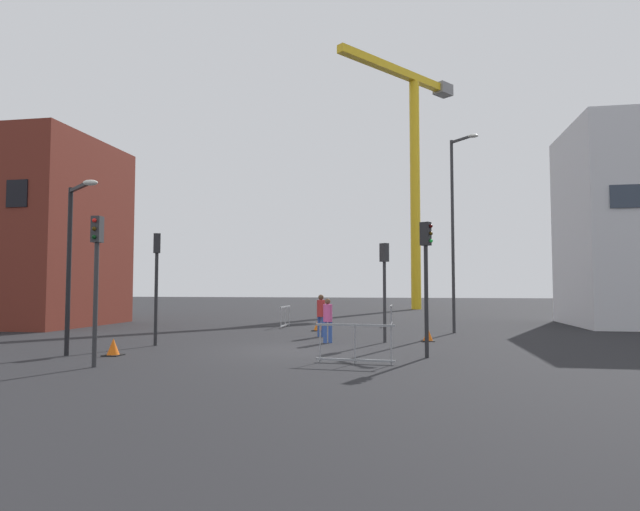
% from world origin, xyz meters
% --- Properties ---
extents(ground, '(160.00, 160.00, 0.00)m').
position_xyz_m(ground, '(0.00, 0.00, 0.00)').
color(ground, black).
extents(brick_building, '(8.28, 7.76, 9.99)m').
position_xyz_m(brick_building, '(-16.58, 8.64, 5.00)').
color(brick_building, maroon).
rests_on(brick_building, ground).
extents(construction_crane, '(10.16, 12.21, 22.10)m').
position_xyz_m(construction_crane, '(4.32, 32.14, 14.44)').
color(construction_crane, gold).
rests_on(construction_crane, ground).
extents(streetlamp_tall, '(1.14, 1.21, 8.83)m').
position_xyz_m(streetlamp_tall, '(6.06, 7.58, 5.05)').
color(streetlamp_tall, '#2D2D30').
rests_on(streetlamp_tall, ground).
extents(streetlamp_short, '(1.73, 1.38, 5.16)m').
position_xyz_m(streetlamp_short, '(-6.01, -2.61, 3.23)').
color(streetlamp_short, black).
rests_on(streetlamp_short, ground).
extents(traffic_light_far, '(0.27, 0.38, 3.97)m').
position_xyz_m(traffic_light_far, '(-4.11, -4.34, 2.67)').
color(traffic_light_far, '#2D2D30').
rests_on(traffic_light_far, ground).
extents(traffic_light_near, '(0.34, 0.39, 4.01)m').
position_xyz_m(traffic_light_near, '(-4.92, 0.63, 2.69)').
color(traffic_light_near, '#232326').
rests_on(traffic_light_near, ground).
extents(traffic_light_verge, '(0.39, 0.34, 4.03)m').
position_xyz_m(traffic_light_verge, '(4.53, -0.97, 2.71)').
color(traffic_light_verge, '#232326').
rests_on(traffic_light_verge, ground).
extents(traffic_light_island, '(0.37, 0.37, 3.74)m').
position_xyz_m(traffic_light_island, '(3.07, 3.11, 2.53)').
color(traffic_light_island, '#2D2D30').
rests_on(traffic_light_island, ground).
extents(pedestrian_walking, '(0.34, 0.34, 1.65)m').
position_xyz_m(pedestrian_walking, '(0.99, 2.55, 0.96)').
color(pedestrian_walking, '#33519E').
rests_on(pedestrian_walking, ground).
extents(pedestrian_waiting, '(0.34, 0.34, 1.76)m').
position_xyz_m(pedestrian_waiting, '(0.34, 4.86, 1.03)').
color(pedestrian_waiting, '#33519E').
rests_on(pedestrian_waiting, ground).
extents(safety_barrier_left_run, '(0.13, 2.29, 1.08)m').
position_xyz_m(safety_barrier_left_run, '(-2.37, 9.75, 0.56)').
color(safety_barrier_left_run, '#9EA0A5').
rests_on(safety_barrier_left_run, ground).
extents(safety_barrier_front, '(0.06, 1.95, 1.08)m').
position_xyz_m(safety_barrier_front, '(2.98, 11.91, 0.56)').
color(safety_barrier_front, gray).
rests_on(safety_barrier_front, ground).
extents(safety_barrier_mid_span, '(2.20, 0.24, 1.08)m').
position_xyz_m(safety_barrier_mid_span, '(2.55, -2.55, 0.56)').
color(safety_barrier_mid_span, gray).
rests_on(safety_barrier_mid_span, ground).
extents(traffic_cone_striped, '(0.52, 0.52, 0.52)m').
position_xyz_m(traffic_cone_striped, '(-4.90, -2.11, 0.24)').
color(traffic_cone_striped, black).
rests_on(traffic_cone_striped, ground).
extents(traffic_cone_by_barrier, '(0.61, 0.61, 0.62)m').
position_xyz_m(traffic_cone_by_barrier, '(-0.29, 7.85, 0.29)').
color(traffic_cone_by_barrier, black).
rests_on(traffic_cone_by_barrier, ground).
extents(traffic_cone_on_verge, '(0.51, 0.51, 0.52)m').
position_xyz_m(traffic_cone_on_verge, '(4.69, 3.82, 0.24)').
color(traffic_cone_on_verge, black).
rests_on(traffic_cone_on_verge, ground).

